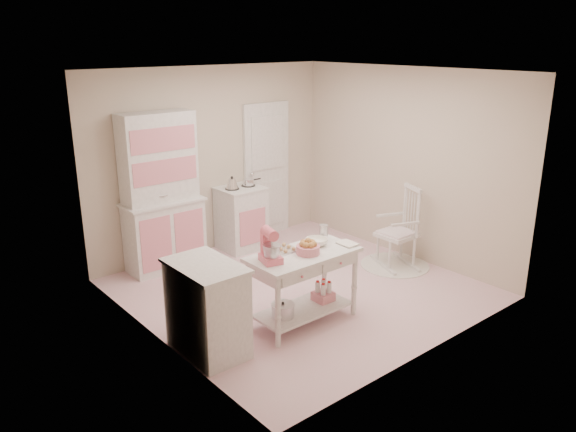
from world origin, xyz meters
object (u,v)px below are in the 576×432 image
object	(u,v)px
base_cabinet	(207,308)
stand_mixer	(271,246)
stove	(241,218)
work_table	(303,288)
hutch	(162,193)
bread_basket	(308,250)
rocking_chair	(397,227)

from	to	relation	value
base_cabinet	stand_mixer	size ratio (longest dim) A/B	2.71
stove	work_table	size ratio (longest dim) A/B	0.77
work_table	hutch	bearing A→B (deg)	99.94
base_cabinet	bread_basket	size ratio (longest dim) A/B	3.68
stand_mixer	bread_basket	xyz separation A→B (m)	(0.44, -0.07, -0.12)
base_cabinet	stand_mixer	world-z (taller)	stand_mixer
stove	stand_mixer	bearing A→B (deg)	-118.48
base_cabinet	work_table	world-z (taller)	base_cabinet
stove	stand_mixer	size ratio (longest dim) A/B	2.71
base_cabinet	stove	bearing A→B (deg)	48.06
stand_mixer	work_table	bearing A→B (deg)	12.10
stove	rocking_chair	bearing A→B (deg)	-57.44
rocking_chair	bread_basket	world-z (taller)	rocking_chair
rocking_chair	stand_mixer	distance (m)	2.48
stand_mixer	bread_basket	bearing A→B (deg)	5.79
base_cabinet	rocking_chair	size ratio (longest dim) A/B	0.84
hutch	stand_mixer	distance (m)	2.29
base_cabinet	hutch	bearing A→B (deg)	72.05
rocking_chair	stand_mixer	bearing A→B (deg)	-149.68
stove	rocking_chair	xyz separation A→B (m)	(1.20, -1.88, 0.09)
work_table	bread_basket	bearing A→B (deg)	-68.20
work_table	stand_mixer	world-z (taller)	stand_mixer
work_table	stand_mixer	distance (m)	0.71
hutch	stand_mixer	world-z (taller)	hutch
base_cabinet	bread_basket	xyz separation A→B (m)	(1.13, -0.19, 0.39)
base_cabinet	rocking_chair	distance (m)	3.11
base_cabinet	stand_mixer	bearing A→B (deg)	-10.13
base_cabinet	rocking_chair	world-z (taller)	rocking_chair
hutch	work_table	world-z (taller)	hutch
rocking_chair	stand_mixer	size ratio (longest dim) A/B	3.24
stand_mixer	hutch	bearing A→B (deg)	104.45
stove	base_cabinet	bearing A→B (deg)	-131.94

